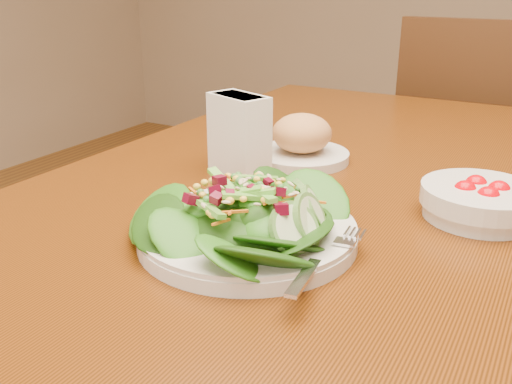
# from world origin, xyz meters

# --- Properties ---
(dining_table) EXTENTS (0.90, 1.40, 0.75)m
(dining_table) POSITION_xyz_m (0.00, 0.00, 0.65)
(dining_table) COLOR #632D0A
(dining_table) RESTS_ON ground_plane
(chair_far) EXTENTS (0.44, 0.44, 0.94)m
(chair_far) POSITION_xyz_m (0.03, 0.94, 0.50)
(chair_far) COLOR #351B0D
(chair_far) RESTS_ON ground_plane
(salad_plate) EXTENTS (0.26, 0.25, 0.07)m
(salad_plate) POSITION_xyz_m (-0.05, -0.21, 0.78)
(salad_plate) COLOR silver
(salad_plate) RESTS_ON dining_table
(bread_plate) EXTENTS (0.16, 0.16, 0.08)m
(bread_plate) POSITION_xyz_m (-0.13, 0.09, 0.78)
(bread_plate) COLOR silver
(bread_plate) RESTS_ON dining_table
(tomato_bowl) EXTENTS (0.15, 0.15, 0.05)m
(tomato_bowl) POSITION_xyz_m (0.17, -0.01, 0.77)
(tomato_bowl) COLOR silver
(tomato_bowl) RESTS_ON dining_table
(napkin_holder) EXTENTS (0.11, 0.08, 0.12)m
(napkin_holder) POSITION_xyz_m (-0.19, -0.01, 0.81)
(napkin_holder) COLOR white
(napkin_holder) RESTS_ON dining_table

